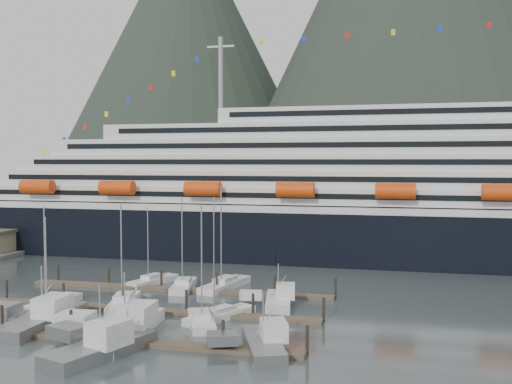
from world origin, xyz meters
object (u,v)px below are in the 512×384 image
at_px(trawler_a, 41,318).
at_px(trawler_c, 123,328).
at_px(sailboat_g, 225,285).
at_px(sailboat_b, 51,304).
at_px(trawler_e, 277,300).
at_px(sailboat_f, 183,286).
at_px(sailboat_c, 123,304).
at_px(trawler_b, 99,347).
at_px(trawler_d, 262,343).
at_px(sailboat_d, 220,316).
at_px(sailboat_e, 153,281).
at_px(sailboat_h, 201,321).
at_px(sailboat_a, 49,309).
at_px(cruise_ship, 412,200).

distance_m(trawler_a, trawler_c, 11.58).
bearing_deg(sailboat_g, sailboat_b, 144.54).
bearing_deg(trawler_e, sailboat_f, 56.25).
bearing_deg(sailboat_c, trawler_b, -176.37).
height_order(trawler_d, trawler_e, trawler_d).
bearing_deg(sailboat_b, sailboat_c, -69.59).
xyz_separation_m(sailboat_d, sailboat_g, (-4.69, 17.63, 0.02)).
bearing_deg(sailboat_f, sailboat_e, 57.33).
distance_m(sailboat_c, sailboat_g, 17.80).
distance_m(sailboat_f, trawler_d, 32.34).
bearing_deg(trawler_d, trawler_c, 64.99).
relative_size(sailboat_c, sailboat_e, 1.15).
bearing_deg(sailboat_f, trawler_d, -155.59).
bearing_deg(sailboat_h, trawler_a, 82.08).
distance_m(trawler_b, trawler_e, 28.33).
xyz_separation_m(sailboat_f, trawler_a, (-9.08, -23.83, 0.55)).
bearing_deg(sailboat_g, trawler_d, -143.62).
xyz_separation_m(sailboat_a, sailboat_e, (5.84, 19.95, -0.01)).
relative_size(sailboat_a, trawler_c, 0.82).
height_order(sailboat_e, trawler_a, sailboat_e).
bearing_deg(sailboat_a, sailboat_f, -49.33).
bearing_deg(trawler_b, sailboat_a, 64.62).
distance_m(sailboat_d, trawler_e, 10.09).
height_order(sailboat_a, trawler_d, sailboat_a).
bearing_deg(sailboat_b, trawler_a, -149.58).
bearing_deg(trawler_b, sailboat_g, 13.58).
xyz_separation_m(trawler_a, trawler_c, (11.49, -1.45, 0.00)).
bearing_deg(sailboat_a, trawler_b, -148.49).
distance_m(sailboat_c, trawler_b, 20.79).
bearing_deg(trawler_d, sailboat_g, 2.68).
distance_m(trawler_c, trawler_e, 22.97).
bearing_deg(sailboat_h, cruise_ship, -48.16).
relative_size(trawler_b, trawler_d, 1.14).
bearing_deg(trawler_b, sailboat_f, 24.02).
bearing_deg(cruise_ship, trawler_a, -125.45).
distance_m(cruise_ship, sailboat_f, 52.23).
distance_m(sailboat_b, trawler_a, 9.58).
bearing_deg(trawler_e, sailboat_d, 135.80).
height_order(sailboat_a, sailboat_h, sailboat_h).
height_order(trawler_a, trawler_c, trawler_c).
bearing_deg(sailboat_g, sailboat_a, 149.81).
relative_size(trawler_c, trawler_d, 1.38).
distance_m(sailboat_h, trawler_b, 14.90).
relative_size(sailboat_a, sailboat_g, 0.79).
bearing_deg(sailboat_f, trawler_c, 174.44).
xyz_separation_m(sailboat_f, trawler_e, (16.33, -7.01, 0.40)).
relative_size(cruise_ship, sailboat_f, 14.20).
xyz_separation_m(cruise_ship, trawler_d, (-15.80, -63.79, -11.18)).
relative_size(sailboat_f, trawler_e, 1.43).
xyz_separation_m(cruise_ship, sailboat_h, (-25.20, -55.98, -11.60)).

